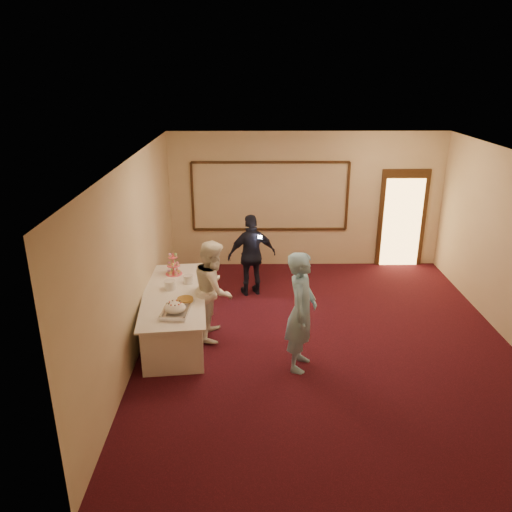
{
  "coord_description": "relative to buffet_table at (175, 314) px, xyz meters",
  "views": [
    {
      "loc": [
        -1.23,
        -7.2,
        4.21
      ],
      "look_at": [
        -1.14,
        0.96,
        1.15
      ],
      "focal_mm": 35.0,
      "sensor_mm": 36.0,
      "label": 1
    }
  ],
  "objects": [
    {
      "name": "floor",
      "position": [
        2.5,
        -0.26,
        -0.39
      ],
      "size": [
        7.0,
        7.0,
        0.0
      ],
      "primitive_type": "plane",
      "color": "black",
      "rests_on": "ground"
    },
    {
      "name": "plate_stack_b",
      "position": [
        0.19,
        0.4,
        0.45
      ],
      "size": [
        0.17,
        0.17,
        0.14
      ],
      "color": "white",
      "rests_on": "buffet_table"
    },
    {
      "name": "guest",
      "position": [
        1.29,
        1.63,
        0.43
      ],
      "size": [
        1.03,
        0.63,
        1.63
      ],
      "primitive_type": "imported",
      "rotation": [
        0.0,
        0.0,
        3.4
      ],
      "color": "black",
      "rests_on": "floor"
    },
    {
      "name": "plate_stack_a",
      "position": [
        -0.08,
        0.14,
        0.46
      ],
      "size": [
        0.19,
        0.19,
        0.16
      ],
      "color": "white",
      "rests_on": "buffet_table"
    },
    {
      "name": "pavlova_tray",
      "position": [
        0.14,
        -0.77,
        0.47
      ],
      "size": [
        0.41,
        0.56,
        0.19
      ],
      "color": "#B4B7BB",
      "rests_on": "buffet_table"
    },
    {
      "name": "woman",
      "position": [
        0.66,
        -0.0,
        0.44
      ],
      "size": [
        0.67,
        0.84,
        1.66
      ],
      "primitive_type": "imported",
      "rotation": [
        0.0,
        0.0,
        1.52
      ],
      "color": "white",
      "rests_on": "floor"
    },
    {
      "name": "room_walls",
      "position": [
        2.5,
        -0.26,
        1.64
      ],
      "size": [
        6.04,
        7.04,
        3.02
      ],
      "color": "beige",
      "rests_on": "floor"
    },
    {
      "name": "tart",
      "position": [
        0.23,
        -0.33,
        0.41
      ],
      "size": [
        0.3,
        0.3,
        0.06
      ],
      "color": "white",
      "rests_on": "buffet_table"
    },
    {
      "name": "man",
      "position": [
        2.0,
        -0.98,
        0.53
      ],
      "size": [
        0.61,
        0.76,
        1.83
      ],
      "primitive_type": "imported",
      "rotation": [
        0.0,
        0.0,
        1.29
      ],
      "color": "#8DCDEF",
      "rests_on": "floor"
    },
    {
      "name": "wall_molding",
      "position": [
        1.7,
        3.21,
        1.21
      ],
      "size": [
        3.45,
        0.04,
        1.55
      ],
      "color": "#32200F",
      "rests_on": "room_walls"
    },
    {
      "name": "camera_flash",
      "position": [
        1.44,
        1.41,
        0.88
      ],
      "size": [
        0.07,
        0.04,
        0.05
      ],
      "primitive_type": "cube",
      "rotation": [
        0.0,
        0.0,
        0.02
      ],
      "color": "white",
      "rests_on": "guest"
    },
    {
      "name": "doorway",
      "position": [
        4.65,
        3.19,
        0.69
      ],
      "size": [
        1.05,
        0.07,
        2.2
      ],
      "color": "#32200F",
      "rests_on": "floor"
    },
    {
      "name": "buffet_table",
      "position": [
        0.0,
        0.0,
        0.0
      ],
      "size": [
        1.27,
        2.68,
        0.77
      ],
      "color": "white",
      "rests_on": "floor"
    },
    {
      "name": "cupcake_stand",
      "position": [
        -0.11,
        0.81,
        0.54
      ],
      "size": [
        0.3,
        0.3,
        0.43
      ],
      "color": "#EB546D",
      "rests_on": "buffet_table"
    }
  ]
}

